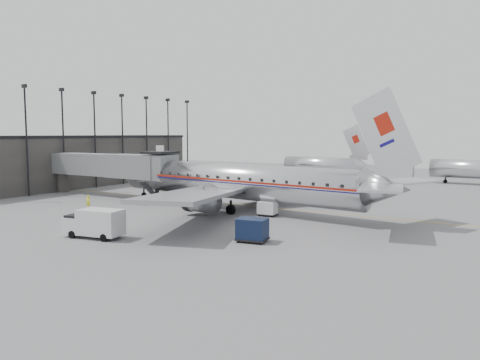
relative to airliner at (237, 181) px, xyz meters
The scene contains 12 objects.
ground 5.36m from the airliner, 137.31° to the right, with size 160.00×160.00×0.00m, color slate.
terminal 37.83m from the airliner, 169.19° to the left, with size 12.00×46.00×8.00m, color #373432.
apron_line 4.46m from the airliner, 92.77° to the left, with size 0.15×60.00×0.01m, color gold.
jet_bridge 19.85m from the airliner, behind, with size 21.00×6.20×7.10m.
floodlight_masts 32.68m from the airliner, 161.77° to the left, with size 0.90×42.25×15.25m.
distant_aircraft_near 39.41m from the airliner, 97.21° to the left, with size 16.39×3.20×10.26m.
distant_aircraft_mid 47.97m from the airliner, 63.96° to the left, with size 16.39×3.20×10.26m.
airliner is the anchor object (origin of this frame).
service_van 18.65m from the airliner, 98.32° to the right, with size 5.33×2.72×2.39m.
baggage_cart_navy 16.04m from the airliner, 54.31° to the right, with size 2.63×2.15×1.88m.
baggage_cart_white 5.72m from the airliner, 20.71° to the right, with size 2.04×1.62×1.52m.
ramp_worker 17.34m from the airliner, 151.90° to the right, with size 0.57×0.38×1.57m, color #EBF61D.
Camera 1 is at (30.39, -41.92, 8.59)m, focal length 35.00 mm.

